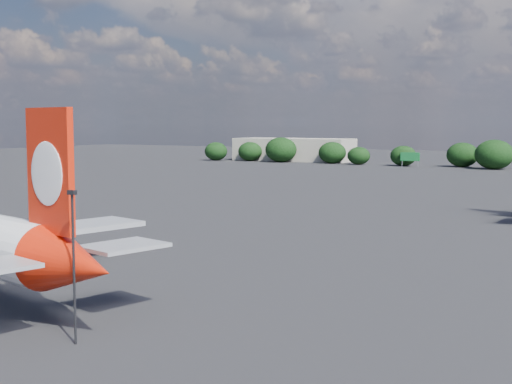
% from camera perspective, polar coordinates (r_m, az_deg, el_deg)
% --- Properties ---
extents(ground, '(500.00, 500.00, 0.00)m').
position_cam_1_polar(ground, '(109.76, 4.48, -1.61)').
color(ground, black).
rests_on(ground, ground).
extents(apron_lamp_post, '(0.55, 0.30, 9.64)m').
position_cam_1_polar(apron_lamp_post, '(45.38, -14.38, -5.12)').
color(apron_lamp_post, black).
rests_on(apron_lamp_post, ground).
extents(terminal_building, '(42.00, 16.00, 8.00)m').
position_cam_1_polar(terminal_building, '(256.15, 3.06, 3.42)').
color(terminal_building, gray).
rests_on(terminal_building, ground).
extents(highway_sign, '(6.00, 0.30, 4.50)m').
position_cam_1_polar(highway_sign, '(224.64, 12.22, 2.77)').
color(highway_sign, '#13632A').
rests_on(highway_sign, ground).
extents(horizon_treeline, '(201.39, 17.20, 9.14)m').
position_cam_1_polar(horizon_treeline, '(223.16, 19.46, 2.75)').
color(horizon_treeline, black).
rests_on(horizon_treeline, ground).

